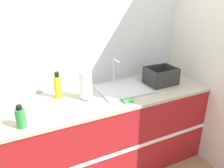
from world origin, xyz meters
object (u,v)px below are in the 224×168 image
(paper_towel_roll, at_px, (86,85))
(bottle_yellow, at_px, (58,87))
(bottle_green, at_px, (21,118))
(dish_rack, at_px, (161,77))
(sink, at_px, (122,88))

(paper_towel_roll, height_order, bottle_yellow, paper_towel_roll)
(bottle_green, distance_m, bottle_yellow, 0.53)
(bottle_green, height_order, bottle_yellow, bottle_yellow)
(dish_rack, bearing_deg, paper_towel_roll, 179.18)
(paper_towel_roll, relative_size, dish_rack, 0.86)
(dish_rack, relative_size, bottle_yellow, 1.23)
(dish_rack, relative_size, bottle_green, 1.77)
(bottle_yellow, bearing_deg, bottle_green, -134.23)
(paper_towel_roll, distance_m, bottle_yellow, 0.27)
(sink, height_order, bottle_yellow, sink)
(bottle_green, bearing_deg, bottle_yellow, 45.77)
(dish_rack, bearing_deg, sink, 175.45)
(dish_rack, bearing_deg, bottle_green, -170.93)
(paper_towel_roll, bearing_deg, bottle_yellow, 150.31)
(sink, xyz_separation_m, bottle_yellow, (-0.63, 0.11, 0.10))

